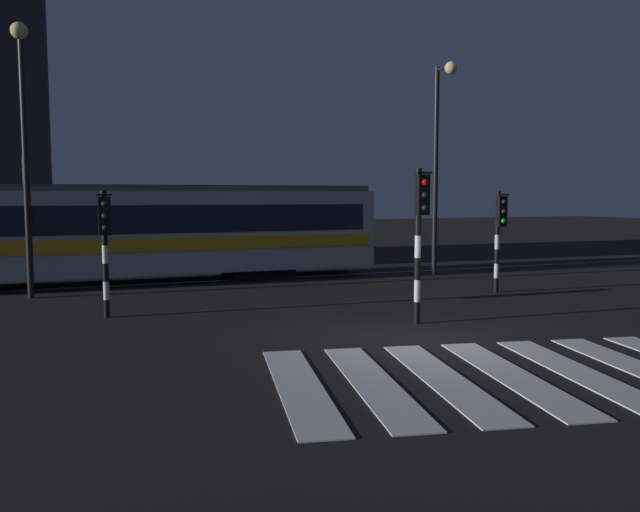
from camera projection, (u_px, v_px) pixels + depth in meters
name	position (u px, v px, depth m)	size (l,w,h in m)	color
ground_plane	(423.00, 340.00, 13.37)	(120.00, 120.00, 0.00)	black
rail_near	(269.00, 278.00, 23.12)	(80.00, 0.12, 0.03)	#59595E
rail_far	(258.00, 274.00, 24.45)	(80.00, 0.12, 0.03)	#59595E
crosswalk_zebra	(512.00, 375.00, 10.74)	(8.42, 6.00, 0.02)	silver
traffic_light_median_centre	(420.00, 222.00, 14.82)	(0.36, 0.42, 3.53)	black
traffic_light_corner_far_left	(105.00, 234.00, 15.58)	(0.36, 0.42, 3.04)	black
traffic_light_corner_far_right	(499.00, 226.00, 19.67)	(0.36, 0.42, 3.04)	black
street_lamp_trackside_left	(24.00, 130.00, 18.17)	(0.44, 1.21, 7.43)	black
street_lamp_trackside_right	(440.00, 144.00, 23.58)	(0.44, 1.21, 7.49)	black
tram	(114.00, 231.00, 21.77)	(17.92, 2.58, 4.15)	#B2BCC1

